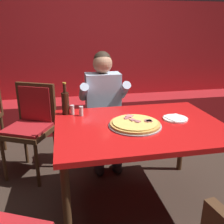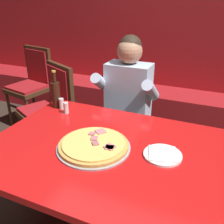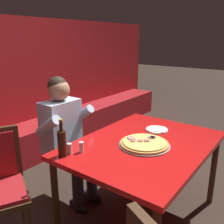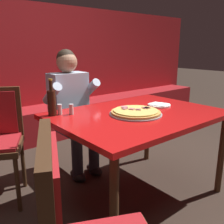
{
  "view_description": "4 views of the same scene",
  "coord_description": "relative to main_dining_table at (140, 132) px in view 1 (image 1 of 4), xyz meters",
  "views": [
    {
      "loc": [
        -0.6,
        -1.81,
        1.51
      ],
      "look_at": [
        -0.2,
        0.15,
        0.83
      ],
      "focal_mm": 40.0,
      "sensor_mm": 36.0,
      "label": 1
    },
    {
      "loc": [
        0.53,
        -1.1,
        1.56
      ],
      "look_at": [
        -0.09,
        0.31,
        0.84
      ],
      "focal_mm": 40.0,
      "sensor_mm": 36.0,
      "label": 2
    },
    {
      "loc": [
        -1.74,
        -0.95,
        1.63
      ],
      "look_at": [
        -0.07,
        0.29,
        1.0
      ],
      "focal_mm": 40.0,
      "sensor_mm": 36.0,
      "label": 3
    },
    {
      "loc": [
        -1.43,
        -1.41,
        1.3
      ],
      "look_at": [
        -0.04,
        0.28,
        0.72
      ],
      "focal_mm": 40.0,
      "sensor_mm": 36.0,
      "label": 4
    }
  ],
  "objects": [
    {
      "name": "plate_white_paper",
      "position": [
        0.33,
        0.04,
        0.08
      ],
      "size": [
        0.21,
        0.21,
        0.02
      ],
      "color": "white",
      "rests_on": "main_dining_table"
    },
    {
      "name": "ground_plane",
      "position": [
        0.0,
        0.0,
        -0.69
      ],
      "size": [
        24.0,
        24.0,
        0.0
      ],
      "primitive_type": "plane",
      "color": "#33261E"
    },
    {
      "name": "pizza",
      "position": [
        -0.05,
        -0.03,
        0.09
      ],
      "size": [
        0.42,
        0.42,
        0.05
      ],
      "color": "#9E9EA3",
      "rests_on": "main_dining_table"
    },
    {
      "name": "booth_wall_panel",
      "position": [
        0.0,
        2.18,
        0.26
      ],
      "size": [
        6.8,
        0.16,
        1.9
      ],
      "primitive_type": "cube",
      "color": "#A3191E",
      "rests_on": "ground_plane"
    },
    {
      "name": "beer_bottle",
      "position": [
        -0.59,
        0.37,
        0.18
      ],
      "size": [
        0.07,
        0.07,
        0.29
      ],
      "color": "black",
      "rests_on": "main_dining_table"
    },
    {
      "name": "diner_seated_blue_shirt",
      "position": [
        -0.17,
        0.77,
        0.01
      ],
      "size": [
        0.53,
        0.53,
        1.27
      ],
      "color": "black",
      "rests_on": "ground_plane"
    },
    {
      "name": "shaker_black_pepper",
      "position": [
        -0.45,
        0.3,
        0.11
      ],
      "size": [
        0.04,
        0.04,
        0.09
      ],
      "color": "silver",
      "rests_on": "main_dining_table"
    },
    {
      "name": "main_dining_table",
      "position": [
        0.0,
        0.0,
        0.0
      ],
      "size": [
        1.37,
        1.01,
        0.77
      ],
      "color": "#422816",
      "rests_on": "ground_plane"
    },
    {
      "name": "shaker_oregano",
      "position": [
        -0.53,
        0.35,
        0.11
      ],
      "size": [
        0.04,
        0.04,
        0.09
      ],
      "color": "silver",
      "rests_on": "main_dining_table"
    },
    {
      "name": "booth_bench",
      "position": [
        0.0,
        1.86,
        -0.46
      ],
      "size": [
        6.46,
        0.48,
        0.46
      ],
      "primitive_type": "cube",
      "color": "#A3191E",
      "rests_on": "ground_plane"
    },
    {
      "name": "dining_chair_by_booth",
      "position": [
        -0.94,
        0.75,
        -0.12
      ],
      "size": [
        0.59,
        0.59,
        0.96
      ],
      "color": "#422816",
      "rests_on": "ground_plane"
    }
  ]
}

